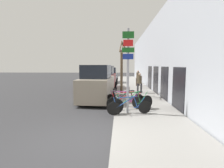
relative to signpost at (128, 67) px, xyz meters
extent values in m
plane|color=#333335|center=(-1.63, 8.36, -2.32)|extent=(80.00, 80.00, 0.00)
cube|color=gray|center=(0.97, 11.16, -2.24)|extent=(3.20, 32.00, 0.15)
cube|color=#B2B7C1|center=(2.72, 11.16, 0.93)|extent=(0.20, 32.00, 6.50)
cube|color=black|center=(2.60, 0.81, -1.09)|extent=(0.03, 1.81, 2.17)
cube|color=black|center=(2.60, 3.62, -1.09)|extent=(0.03, 1.81, 2.17)
cube|color=black|center=(2.60, 6.43, -1.09)|extent=(0.03, 1.81, 2.17)
cube|color=black|center=(2.60, 9.24, -1.09)|extent=(0.03, 1.81, 2.17)
cylinder|color=#939399|center=(0.00, 0.01, -0.20)|extent=(0.12, 0.12, 3.93)
cube|color=#19591E|center=(0.00, -0.06, 1.46)|extent=(0.53, 0.02, 0.31)
cube|color=red|center=(0.00, -0.06, 1.10)|extent=(0.45, 0.02, 0.29)
cube|color=#19591E|center=(0.00, -0.06, 0.78)|extent=(0.56, 0.02, 0.22)
cube|color=navy|center=(0.00, -0.06, 0.49)|extent=(0.49, 0.02, 0.25)
cylinder|color=black|center=(-0.65, -0.42, -1.86)|extent=(0.60, 0.18, 0.61)
cylinder|color=black|center=(0.80, -0.07, -1.86)|extent=(0.60, 0.18, 0.61)
cylinder|color=#1E4799|center=(-0.11, -0.29, -1.58)|extent=(0.82, 0.23, 0.51)
cylinder|color=#1E4799|center=(-0.03, -0.27, -1.36)|extent=(0.95, 0.26, 0.08)
cylinder|color=#1E4799|center=(0.36, -0.17, -1.60)|extent=(0.19, 0.08, 0.44)
cylinder|color=#1E4799|center=(0.55, -0.13, -1.84)|extent=(0.52, 0.15, 0.07)
cylinder|color=#1E4799|center=(0.62, -0.11, -1.62)|extent=(0.39, 0.12, 0.49)
cylinder|color=#1E4799|center=(-0.58, -0.40, -1.60)|extent=(0.18, 0.07, 0.53)
cube|color=black|center=(0.44, -0.16, -1.37)|extent=(0.21, 0.12, 0.04)
cylinder|color=#99999E|center=(-0.50, -0.38, -1.34)|extent=(0.13, 0.43, 0.02)
cylinder|color=black|center=(-0.49, -0.22, -1.81)|extent=(0.61, 0.42, 0.71)
cylinder|color=black|center=(1.05, 0.82, -1.81)|extent=(0.61, 0.42, 0.71)
cylinder|color=#197233|center=(0.09, 0.17, -1.49)|extent=(0.88, 0.61, 0.58)
cylinder|color=#197233|center=(0.16, 0.22, -1.24)|extent=(1.02, 0.70, 0.09)
cylinder|color=#197233|center=(0.59, 0.51, -1.51)|extent=(0.20, 0.15, 0.51)
cylinder|color=#197233|center=(0.78, 0.63, -1.79)|extent=(0.56, 0.39, 0.08)
cylinder|color=#197233|center=(0.86, 0.69, -1.54)|extent=(0.42, 0.29, 0.57)
cylinder|color=#197233|center=(-0.41, -0.17, -1.51)|extent=(0.20, 0.15, 0.61)
cube|color=black|center=(0.66, 0.56, -1.24)|extent=(0.21, 0.18, 0.04)
cylinder|color=#99999E|center=(-0.34, -0.11, -1.21)|extent=(0.27, 0.38, 0.02)
cylinder|color=black|center=(-0.73, 0.50, -1.84)|extent=(0.61, 0.29, 0.65)
cylinder|color=black|center=(0.76, 1.15, -1.84)|extent=(0.61, 0.29, 0.65)
cylinder|color=red|center=(-0.17, 0.74, -1.54)|extent=(0.85, 0.40, 0.53)
cylinder|color=red|center=(-0.10, 0.77, -1.32)|extent=(0.99, 0.46, 0.08)
cylinder|color=red|center=(0.31, 0.96, -1.57)|extent=(0.19, 0.11, 0.47)
cylinder|color=red|center=(0.50, 1.04, -1.82)|extent=(0.54, 0.26, 0.08)
cylinder|color=red|center=(0.57, 1.07, -1.59)|extent=(0.41, 0.20, 0.52)
cylinder|color=red|center=(-0.66, 0.53, -1.57)|extent=(0.19, 0.11, 0.56)
cube|color=black|center=(0.39, 0.99, -1.32)|extent=(0.22, 0.15, 0.04)
cylinder|color=#99999E|center=(-0.59, 0.56, -1.29)|extent=(0.20, 0.41, 0.02)
cylinder|color=black|center=(-0.87, 1.61, -1.85)|extent=(0.56, 0.34, 0.63)
cylinder|color=black|center=(0.56, 0.78, -1.85)|extent=(0.56, 0.34, 0.63)
cylinder|color=#8C1E72|center=(-0.34, 1.30, -1.56)|extent=(0.82, 0.49, 0.52)
cylinder|color=#8C1E72|center=(-0.27, 1.26, -1.34)|extent=(0.95, 0.57, 0.08)
cylinder|color=#8C1E72|center=(0.13, 1.03, -1.59)|extent=(0.19, 0.13, 0.45)
cylinder|color=#8C1E72|center=(0.31, 0.93, -1.83)|extent=(0.52, 0.31, 0.08)
cylinder|color=#8C1E72|center=(0.38, 0.89, -1.61)|extent=(0.39, 0.24, 0.51)
cylinder|color=#8C1E72|center=(-0.80, 1.57, -1.59)|extent=(0.19, 0.13, 0.55)
cube|color=black|center=(0.20, 0.99, -1.34)|extent=(0.21, 0.17, 0.04)
cylinder|color=#99999E|center=(-0.73, 1.52, -1.32)|extent=(0.24, 0.39, 0.02)
cylinder|color=black|center=(-0.69, 1.18, -1.86)|extent=(0.55, 0.34, 0.61)
cylinder|color=black|center=(0.73, 2.01, -1.86)|extent=(0.55, 0.34, 0.61)
cylinder|color=black|center=(-0.16, 1.49, -1.58)|extent=(0.81, 0.50, 0.51)
cylinder|color=black|center=(-0.09, 1.54, -1.36)|extent=(0.94, 0.57, 0.08)
cylinder|color=black|center=(0.30, 1.76, -1.60)|extent=(0.19, 0.13, 0.44)
cylinder|color=black|center=(0.48, 1.87, -1.84)|extent=(0.51, 0.32, 0.07)
cylinder|color=black|center=(0.55, 1.91, -1.62)|extent=(0.39, 0.24, 0.49)
cylinder|color=black|center=(-0.62, 1.22, -1.60)|extent=(0.18, 0.13, 0.53)
cube|color=black|center=(0.37, 1.81, -1.37)|extent=(0.21, 0.17, 0.04)
cylinder|color=#99999E|center=(-0.55, 1.27, -1.34)|extent=(0.24, 0.39, 0.02)
cube|color=gray|center=(-1.88, 3.51, -1.44)|extent=(2.12, 4.68, 1.40)
cube|color=black|center=(-1.89, 3.33, -0.32)|extent=(1.81, 2.47, 0.85)
cylinder|color=black|center=(-2.73, 4.98, -1.99)|extent=(0.26, 0.66, 0.65)
cylinder|color=black|center=(-0.87, 4.87, -1.99)|extent=(0.26, 0.66, 0.65)
cylinder|color=black|center=(-2.89, 2.15, -1.99)|extent=(0.26, 0.66, 0.65)
cylinder|color=black|center=(-1.03, 2.04, -1.99)|extent=(0.26, 0.66, 0.65)
cube|color=maroon|center=(-1.83, 9.16, -1.47)|extent=(2.06, 4.58, 1.35)
cube|color=black|center=(-1.84, 8.98, -0.38)|extent=(1.75, 2.42, 0.83)
cylinder|color=black|center=(-2.64, 10.60, -2.00)|extent=(0.26, 0.64, 0.63)
cylinder|color=black|center=(-0.85, 10.49, -2.00)|extent=(0.26, 0.64, 0.63)
cylinder|color=black|center=(-2.81, 7.82, -2.00)|extent=(0.26, 0.64, 0.63)
cylinder|color=black|center=(-1.01, 7.72, -2.00)|extent=(0.26, 0.64, 0.63)
cube|color=#51565B|center=(-1.67, 14.94, -1.58)|extent=(1.84, 4.28, 1.12)
cube|color=black|center=(-1.67, 14.77, -0.61)|extent=(1.63, 2.24, 0.82)
cylinder|color=black|center=(-2.53, 16.27, -1.98)|extent=(0.23, 0.67, 0.67)
cylinder|color=black|center=(-0.76, 16.25, -1.98)|extent=(0.23, 0.67, 0.67)
cylinder|color=black|center=(-2.58, 13.64, -1.98)|extent=(0.23, 0.67, 0.67)
cylinder|color=black|center=(-0.81, 13.61, -1.98)|extent=(0.23, 0.67, 0.67)
cylinder|color=#333338|center=(1.39, 6.01, -1.77)|extent=(0.15, 0.15, 0.79)
cylinder|color=#333338|center=(1.11, 6.03, -1.77)|extent=(0.15, 0.15, 0.79)
cylinder|color=brown|center=(1.25, 6.02, -1.07)|extent=(0.36, 0.36, 0.62)
sphere|color=tan|center=(1.25, 6.02, -0.65)|extent=(0.21, 0.21, 0.21)
cylinder|color=#4C3D2D|center=(1.79, 11.13, -1.76)|extent=(0.15, 0.15, 0.82)
cylinder|color=#4C3D2D|center=(1.51, 11.10, -1.76)|extent=(0.15, 0.15, 0.82)
cylinder|color=brown|center=(1.65, 11.12, -1.03)|extent=(0.37, 0.37, 0.65)
sphere|color=tan|center=(1.65, 11.12, -0.59)|extent=(0.22, 0.22, 0.22)
cylinder|color=brown|center=(-0.24, 4.91, -0.58)|extent=(0.19, 0.19, 3.19)
cylinder|color=brown|center=(-0.17, 4.24, 1.33)|extent=(0.21, 1.37, 0.70)
cylinder|color=brown|center=(0.04, 4.91, 1.35)|extent=(0.61, 0.08, 0.72)
cylinder|color=brown|center=(-0.32, 4.55, 1.41)|extent=(0.24, 0.78, 0.85)
cylinder|color=brown|center=(-0.01, 5.39, 1.44)|extent=(0.55, 1.04, 0.90)
cylinder|color=#939399|center=(-0.18, 16.92, 0.08)|extent=(0.10, 0.10, 4.50)
cube|color=black|center=(-0.18, 16.82, 1.88)|extent=(0.20, 0.16, 0.64)
sphere|color=red|center=(-0.18, 16.73, 2.08)|extent=(0.11, 0.11, 0.11)
sphere|color=orange|center=(-0.18, 16.73, 1.88)|extent=(0.11, 0.11, 0.11)
sphere|color=green|center=(-0.18, 16.73, 1.68)|extent=(0.11, 0.11, 0.11)
camera|label=1|loc=(-0.39, -8.15, 0.09)|focal=28.00mm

